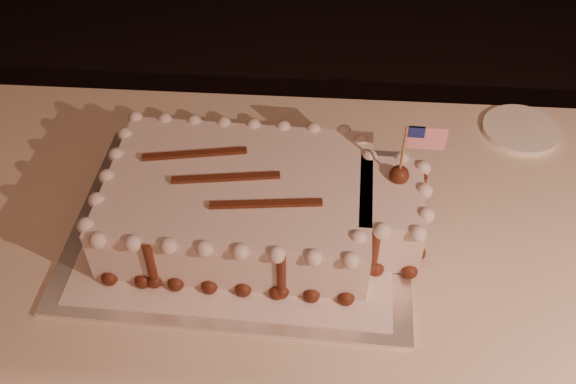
# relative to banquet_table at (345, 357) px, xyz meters

# --- Properties ---
(room_shell) EXTENTS (6.10, 8.10, 2.90)m
(room_shell) POSITION_rel_banquet_table_xyz_m (0.00, -0.60, 1.02)
(room_shell) COLOR black
(room_shell) RESTS_ON ground
(banquet_table) EXTENTS (2.40, 0.80, 0.75)m
(banquet_table) POSITION_rel_banquet_table_xyz_m (0.00, 0.00, 0.00)
(banquet_table) COLOR beige
(banquet_table) RESTS_ON ground
(cake_board) EXTENTS (0.59, 0.45, 0.01)m
(cake_board) POSITION_rel_banquet_table_xyz_m (-0.20, 0.02, 0.38)
(cake_board) COLOR white
(cake_board) RESTS_ON banquet_table
(doily) EXTENTS (0.53, 0.41, 0.00)m
(doily) POSITION_rel_banquet_table_xyz_m (-0.20, 0.02, 0.38)
(doily) COLOR white
(doily) RESTS_ON cake_board
(sheet_cake) EXTENTS (0.55, 0.33, 0.22)m
(sheet_cake) POSITION_rel_banquet_table_xyz_m (-0.17, 0.02, 0.44)
(sheet_cake) COLOR silver
(sheet_cake) RESTS_ON doily
(side_plate) EXTENTS (0.15, 0.15, 0.01)m
(side_plate) POSITION_rel_banquet_table_xyz_m (0.33, 0.31, 0.38)
(side_plate) COLOR white
(side_plate) RESTS_ON banquet_table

